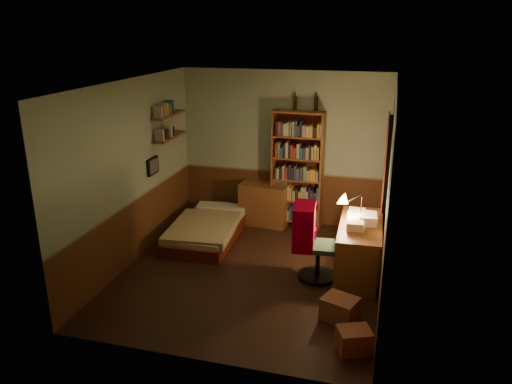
% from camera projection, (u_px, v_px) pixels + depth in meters
% --- Properties ---
extents(floor, '(3.50, 4.00, 0.02)m').
position_uv_depth(floor, '(251.00, 272.00, 6.99)').
color(floor, black).
rests_on(floor, ground).
extents(ceiling, '(3.50, 4.00, 0.02)m').
position_uv_depth(ceiling, '(251.00, 83.00, 6.15)').
color(ceiling, silver).
rests_on(ceiling, wall_back).
extents(wall_back, '(3.50, 0.02, 2.60)m').
position_uv_depth(wall_back, '(283.00, 149.00, 8.41)').
color(wall_back, gray).
rests_on(wall_back, ground).
extents(wall_left, '(0.02, 4.00, 2.60)m').
position_uv_depth(wall_left, '(131.00, 174.00, 7.01)').
color(wall_left, gray).
rests_on(wall_left, ground).
extents(wall_right, '(0.02, 4.00, 2.60)m').
position_uv_depth(wall_right, '(388.00, 195.00, 6.14)').
color(wall_right, gray).
rests_on(wall_right, ground).
extents(wall_front, '(3.50, 0.02, 2.60)m').
position_uv_depth(wall_front, '(194.00, 246.00, 4.73)').
color(wall_front, gray).
rests_on(wall_front, ground).
extents(doorway, '(0.06, 0.90, 2.00)m').
position_uv_depth(doorway, '(386.00, 186.00, 7.43)').
color(doorway, black).
rests_on(doorway, ground).
extents(door_trim, '(0.02, 0.98, 2.08)m').
position_uv_depth(door_trim, '(383.00, 186.00, 7.44)').
color(door_trim, '#4A170B').
rests_on(door_trim, ground).
extents(bed, '(0.98, 1.76, 0.51)m').
position_uv_depth(bed, '(207.00, 223.00, 8.01)').
color(bed, '#858553').
rests_on(bed, ground).
extents(dresser, '(0.85, 0.50, 0.72)m').
position_uv_depth(dresser, '(264.00, 204.00, 8.55)').
color(dresser, brown).
rests_on(dresser, ground).
extents(mini_stereo, '(0.32, 0.27, 0.15)m').
position_uv_depth(mini_stereo, '(282.00, 179.00, 8.46)').
color(mini_stereo, '#B2B2B7').
rests_on(mini_stereo, dresser).
extents(bookshelf, '(0.86, 0.32, 1.97)m').
position_uv_depth(bookshelf, '(297.00, 170.00, 8.29)').
color(bookshelf, brown).
rests_on(bookshelf, ground).
extents(bottle_left, '(0.07, 0.07, 0.23)m').
position_uv_depth(bottle_left, '(295.00, 103.00, 8.06)').
color(bottle_left, black).
rests_on(bottle_left, bookshelf).
extents(bottle_right, '(0.08, 0.08, 0.23)m').
position_uv_depth(bottle_right, '(316.00, 103.00, 7.98)').
color(bottle_right, black).
rests_on(bottle_right, bookshelf).
extents(desk, '(0.60, 1.38, 0.73)m').
position_uv_depth(desk, '(359.00, 249.00, 6.85)').
color(desk, brown).
rests_on(desk, ground).
extents(paper_stack, '(0.26, 0.34, 0.13)m').
position_uv_depth(paper_stack, '(368.00, 219.00, 6.74)').
color(paper_stack, silver).
rests_on(paper_stack, desk).
extents(desk_lamp, '(0.24, 0.24, 0.63)m').
position_uv_depth(desk_lamp, '(362.00, 199.00, 6.73)').
color(desk_lamp, black).
rests_on(desk_lamp, desk).
extents(office_chair, '(0.50, 0.45, 0.93)m').
position_uv_depth(office_chair, '(318.00, 247.00, 6.68)').
color(office_chair, '#2A4C35').
rests_on(office_chair, ground).
extents(red_jacket, '(0.40, 0.56, 0.60)m').
position_uv_depth(red_jacket, '(303.00, 192.00, 6.47)').
color(red_jacket, '#B50021').
rests_on(red_jacket, office_chair).
extents(wall_shelf_lower, '(0.20, 0.90, 0.03)m').
position_uv_depth(wall_shelf_lower, '(170.00, 137.00, 7.89)').
color(wall_shelf_lower, brown).
rests_on(wall_shelf_lower, wall_left).
extents(wall_shelf_upper, '(0.20, 0.90, 0.03)m').
position_uv_depth(wall_shelf_upper, '(169.00, 115.00, 7.78)').
color(wall_shelf_upper, brown).
rests_on(wall_shelf_upper, wall_left).
extents(framed_picture, '(0.04, 0.32, 0.26)m').
position_uv_depth(framed_picture, '(153.00, 166.00, 7.56)').
color(framed_picture, black).
rests_on(framed_picture, wall_left).
extents(cardboard_box_a, '(0.42, 0.38, 0.26)m').
position_uv_depth(cardboard_box_a, '(354.00, 340.00, 5.27)').
color(cardboard_box_a, brown).
rests_on(cardboard_box_a, ground).
extents(cardboard_box_b, '(0.48, 0.44, 0.27)m').
position_uv_depth(cardboard_box_b, '(340.00, 309.00, 5.83)').
color(cardboard_box_b, brown).
rests_on(cardboard_box_b, ground).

